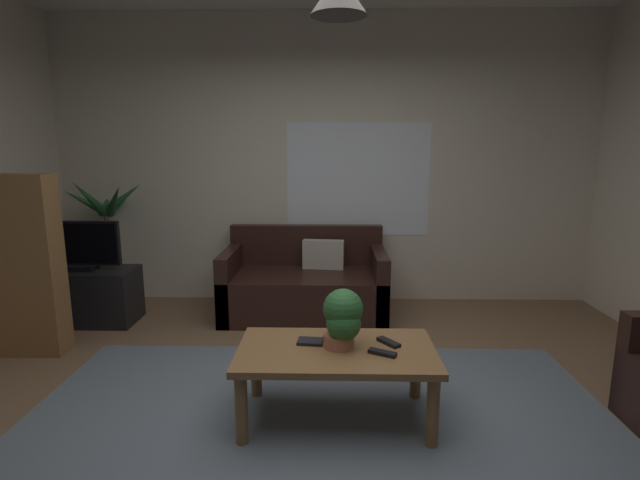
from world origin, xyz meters
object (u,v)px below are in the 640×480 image
book_on_table_0 (310,341)px  remote_on_table_0 (382,353)px  tv (80,245)px  remote_on_table_1 (389,342)px  potted_palm_corner (109,245)px  couch_under_window (305,286)px  coffee_table (336,359)px  bookshelf_corner (13,265)px  tv_stand (87,296)px  potted_plant_on_table (343,317)px

book_on_table_0 → remote_on_table_0: bearing=-20.6°
book_on_table_0 → tv: size_ratio=0.21×
remote_on_table_1 → potted_palm_corner: 3.30m
couch_under_window → remote_on_table_0: size_ratio=9.55×
remote_on_table_0 → potted_palm_corner: potted_palm_corner is taller
book_on_table_0 → coffee_table: bearing=-26.0°
book_on_table_0 → bookshelf_corner: size_ratio=0.11×
potted_palm_corner → remote_on_table_1: bearing=-37.9°
couch_under_window → remote_on_table_1: 1.86m
book_on_table_0 → remote_on_table_1: remote_on_table_1 is taller
book_on_table_0 → remote_on_table_0: size_ratio=0.94×
couch_under_window → coffee_table: size_ratio=1.33×
tv_stand → coffee_table: bearing=-34.3°
book_on_table_0 → tv: bearing=145.5°
coffee_table → remote_on_table_1: (0.31, 0.07, 0.08)m
coffee_table → book_on_table_0: book_on_table_0 is taller
couch_under_window → tv_stand: (-2.00, -0.27, -0.02)m
remote_on_table_1 → couch_under_window: bearing=-108.1°
tv → bookshelf_corner: bookshelf_corner is taller
coffee_table → bookshelf_corner: bookshelf_corner is taller
remote_on_table_1 → tv_stand: 2.99m
remote_on_table_1 → potted_plant_on_table: bearing=-26.7°
remote_on_table_0 → remote_on_table_1: size_ratio=1.00×
tv_stand → bookshelf_corner: bookshelf_corner is taller
coffee_table → tv_stand: tv_stand is taller
remote_on_table_1 → potted_plant_on_table: potted_plant_on_table is taller
book_on_table_0 → remote_on_table_1: bearing=-0.7°
couch_under_window → bookshelf_corner: size_ratio=1.09×
remote_on_table_0 → tv: tv is taller
couch_under_window → potted_plant_on_table: bearing=-80.0°
coffee_table → potted_plant_on_table: 0.25m
tv → remote_on_table_1: bearing=-29.5°
potted_plant_on_table → remote_on_table_0: bearing=-24.4°
couch_under_window → book_on_table_0: bearing=-85.9°
couch_under_window → tv_stand: bearing=-172.4°
coffee_table → remote_on_table_0: bearing=-17.2°
remote_on_table_0 → couch_under_window: bearing=43.4°
potted_plant_on_table → bookshelf_corner: 2.65m
potted_plant_on_table → potted_palm_corner: (-2.33, 2.07, -0.01)m
potted_palm_corner → tv: bearing=-88.7°
tv_stand → tv: tv is taller
potted_plant_on_table → tv: (-2.32, 1.51, 0.10)m
couch_under_window → bookshelf_corner: bookshelf_corner is taller
remote_on_table_0 → bookshelf_corner: 2.90m
potted_plant_on_table → potted_palm_corner: bearing=138.3°
couch_under_window → book_on_table_0: 1.76m
couch_under_window → tv_stand: size_ratio=1.70×
coffee_table → potted_palm_corner: 3.11m
book_on_table_0 → potted_palm_corner: (-2.14, 2.02, 0.17)m
potted_plant_on_table → bookshelf_corner: size_ratio=0.25×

